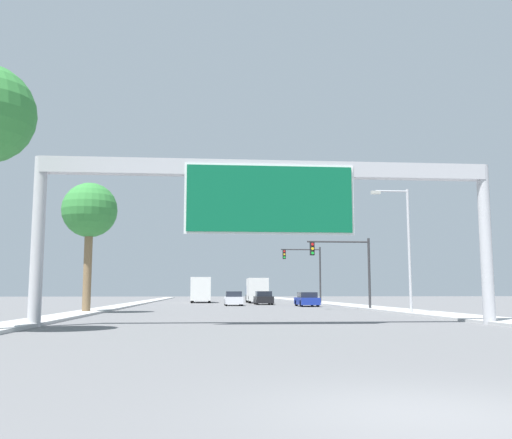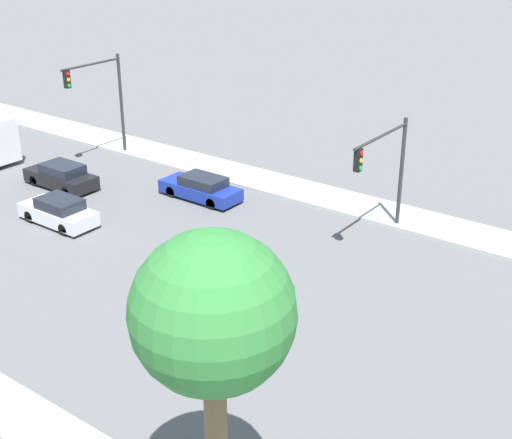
{
  "view_description": "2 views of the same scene",
  "coord_description": "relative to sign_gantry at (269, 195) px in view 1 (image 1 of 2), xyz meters",
  "views": [
    {
      "loc": [
        -2.72,
        -6.94,
        1.5
      ],
      "look_at": [
        0.0,
        24.89,
        5.51
      ],
      "focal_mm": 40.0,
      "sensor_mm": 36.0,
      "label": 1
    },
    {
      "loc": [
        -20.95,
        23.82,
        15.12
      ],
      "look_at": [
        0.86,
        40.07,
        3.11
      ],
      "focal_mm": 50.0,
      "sensor_mm": 36.0,
      "label": 2
    }
  ],
  "objects": [
    {
      "name": "car_near_left",
      "position": [
        7.0,
        30.58,
        -5.06
      ],
      "size": [
        1.8,
        4.78,
        1.37
      ],
      "color": "navy",
      "rests_on": "ground"
    },
    {
      "name": "traffic_light_mid_block",
      "position": [
        8.83,
        40.1,
        -1.31
      ],
      "size": [
        4.63,
        0.32,
        6.54
      ],
      "color": "#2D2D30",
      "rests_on": "ground"
    },
    {
      "name": "truck_box_secondary",
      "position": [
        -3.5,
        49.39,
        -4.09
      ],
      "size": [
        2.48,
        8.24,
        3.19
      ],
      "color": "white",
      "rests_on": "ground"
    },
    {
      "name": "ground_plane",
      "position": [
        0.0,
        -17.9,
        -5.72
      ],
      "size": [
        300.0,
        300.0,
        0.0
      ],
      "primitive_type": "plane",
      "color": "slate"
    },
    {
      "name": "median_strip_left",
      "position": [
        -10.75,
        42.1,
        -5.64
      ],
      "size": [
        2.0,
        120.0,
        0.15
      ],
      "color": "#AFAFAF",
      "rests_on": "ground"
    },
    {
      "name": "truck_box_primary",
      "position": [
        3.5,
        46.84,
        -4.16
      ],
      "size": [
        2.36,
        7.17,
        3.06
      ],
      "color": "navy",
      "rests_on": "ground"
    },
    {
      "name": "street_lamp_right",
      "position": [
        10.03,
        11.11,
        -0.89
      ],
      "size": [
        2.52,
        0.28,
        8.14
      ],
      "color": "#B2B2B7",
      "rests_on": "ground"
    },
    {
      "name": "car_far_center",
      "position": [
        0.0,
        34.21,
        -5.03
      ],
      "size": [
        1.79,
        4.37,
        1.45
      ],
      "color": "silver",
      "rests_on": "ground"
    },
    {
      "name": "car_near_center",
      "position": [
        3.5,
        38.28,
        -5.03
      ],
      "size": [
        1.85,
        4.63,
        1.46
      ],
      "color": "black",
      "rests_on": "ground"
    },
    {
      "name": "sign_gantry",
      "position": [
        0.0,
        0.0,
        0.0
      ],
      "size": [
        20.45,
        0.73,
        7.28
      ],
      "color": "#B2B2B7",
      "rests_on": "ground"
    },
    {
      "name": "sidewalk_right",
      "position": [
        11.25,
        42.1,
        -5.64
      ],
      "size": [
        3.0,
        120.0,
        0.15
      ],
      "color": "#AFAFAF",
      "rests_on": "ground"
    },
    {
      "name": "palm_tree_background",
      "position": [
        -10.8,
        14.66,
        1.16
      ],
      "size": [
        3.74,
        3.74,
        8.88
      ],
      "color": "brown",
      "rests_on": "ground"
    },
    {
      "name": "traffic_light_near_intersection",
      "position": [
        8.53,
        20.1,
        -1.78
      ],
      "size": [
        5.12,
        0.32,
        5.72
      ],
      "color": "#2D2D30",
      "rests_on": "ground"
    }
  ]
}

